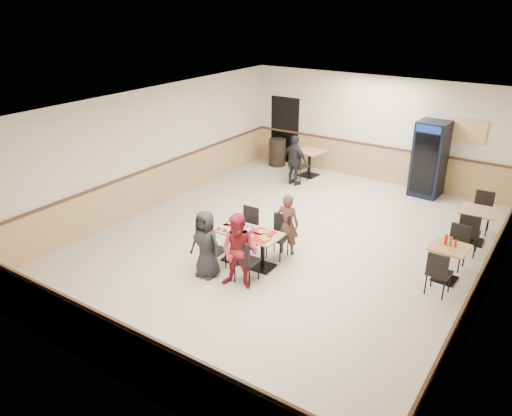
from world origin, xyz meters
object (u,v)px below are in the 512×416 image
Objects in this scene: diner_man_opposite at (287,224)px; side_table_near at (448,258)px; diner_woman_left at (206,244)px; pepsi_cooler at (429,159)px; trash_bin at (277,152)px; diner_woman_right at (239,252)px; side_table_far at (476,221)px; back_table at (310,159)px; lone_diner at (295,160)px; main_table at (248,242)px.

diner_man_opposite is 3.16m from side_table_near.
pepsi_cooler reaches higher than diner_woman_left.
diner_man_opposite is at bearing -56.55° from trash_bin.
side_table_far is at bearing 39.21° from diner_woman_right.
pepsi_cooler is (3.36, 0.39, 0.49)m from back_table.
pepsi_cooler is at bearing 6.68° from back_table.
pepsi_cooler is (-1.72, 2.27, 0.51)m from side_table_far.
side_table_near is at bearing 161.44° from lone_diner.
side_table_far reaches higher than main_table.
diner_woman_right reaches higher than trash_bin.
back_table is at bearing 99.91° from diner_woman_left.
back_table is at bearing -81.58° from diner_man_opposite.
lone_diner is at bearing 95.04° from diner_woman_right.
diner_woman_right is 1.63m from diner_man_opposite.
diner_man_opposite is at bearing 129.52° from lone_diner.
diner_woman_left is 1.02× the size of diner_man_opposite.
diner_man_opposite is 0.92× the size of lone_diner.
main_table is 6.11m from pepsi_cooler.
back_table reaches higher than side_table_far.
side_table_far is (3.56, 3.53, 0.03)m from main_table.
pepsi_cooler is at bearing -120.39° from diner_man_opposite.
back_table is at bearing -169.62° from pepsi_cooler.
diner_woman_left is (-0.41, -0.82, 0.20)m from main_table.
back_table is (-5.07, 1.88, 0.02)m from side_table_far.
main_table is 1.63× the size of back_table.
lone_diner is 0.71× the size of pepsi_cooler.
diner_woman_right reaches higher than main_table.
diner_woman_left is at bearing -117.90° from main_table.
main_table is 4.76m from lone_diner.
side_table_far is (0.08, 1.96, 0.04)m from side_table_near.
diner_woman_left is 4.57m from side_table_near.
trash_bin reaches higher than side_table_near.
diner_man_opposite is at bearing -102.34° from pepsi_cooler.
diner_man_opposite is 0.65× the size of pepsi_cooler.
pepsi_cooler is at bearing 71.09° from diner_woman_left.
diner_man_opposite is (0.41, 0.82, 0.18)m from main_table.
diner_woman_right reaches higher than side_table_near.
side_table_far is at bearing 87.54° from side_table_near.
trash_bin is at bearing -31.11° from lone_diner.
back_table is 0.99× the size of trash_bin.
diner_woman_right is 6.49m from back_table.
lone_diner reaches higher than side_table_near.
diner_man_opposite is 1.59× the size of back_table.
side_table_far is 5.41m from back_table.
diner_woman_left is at bearing 49.23° from diner_man_opposite.
diner_man_opposite is 1.87× the size of side_table_near.
diner_man_opposite is at bearing 63.42° from diner_woman_left.
diner_woman_right is 0.72× the size of pepsi_cooler.
trash_bin is at bearing 114.87° from main_table.
trash_bin is (-6.32, 4.19, -0.05)m from side_table_near.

